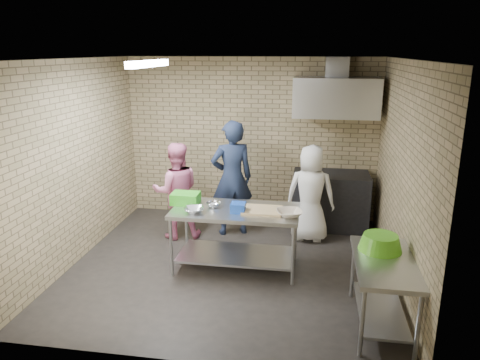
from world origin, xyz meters
name	(u,v)px	position (x,y,z in m)	size (l,w,h in m)	color
floor	(230,265)	(0.00, 0.00, 0.00)	(4.20, 4.20, 0.00)	black
ceiling	(229,59)	(0.00, 0.00, 2.70)	(4.20, 4.20, 0.00)	black
back_wall	(251,139)	(0.00, 2.00, 1.35)	(4.20, 0.06, 2.70)	tan
front_wall	(188,228)	(0.00, -2.00, 1.35)	(4.20, 0.06, 2.70)	tan
left_wall	(76,163)	(-2.10, 0.00, 1.35)	(0.06, 4.00, 2.70)	tan
right_wall	(402,176)	(2.10, 0.00, 1.35)	(0.06, 4.00, 2.70)	tan
prep_table	(236,238)	(0.08, -0.02, 0.41)	(1.64, 0.82, 0.82)	#B7BBBE
side_counter	(382,293)	(1.80, -1.10, 0.38)	(0.60, 1.20, 0.75)	silver
stove	(330,200)	(1.35, 1.65, 0.45)	(1.20, 0.70, 0.90)	black
range_hood	(336,97)	(1.35, 1.70, 2.10)	(1.30, 0.60, 0.60)	silver
hood_duct	(337,67)	(1.35, 1.85, 2.55)	(0.35, 0.30, 0.30)	#A5A8AD
wall_shelf	(354,108)	(1.65, 1.89, 1.92)	(0.80, 0.20, 0.04)	#3F2B19
fluorescent_fixture	(149,64)	(-1.00, 0.00, 2.64)	(0.10, 1.25, 0.08)	white
green_crate	(186,198)	(-0.62, 0.10, 0.89)	(0.36, 0.27, 0.15)	green
blue_tub	(238,208)	(0.13, -0.12, 0.88)	(0.18, 0.18, 0.12)	#1642AA
cutting_board	(262,210)	(0.43, -0.04, 0.83)	(0.50, 0.38, 0.03)	tan
mixing_bowl_a	(194,210)	(-0.42, -0.22, 0.85)	(0.26, 0.26, 0.06)	#B0B2B7
mixing_bowl_b	(214,204)	(-0.22, 0.03, 0.85)	(0.20, 0.20, 0.06)	silver
ceramic_bowl	(289,213)	(0.78, -0.17, 0.86)	(0.31, 0.31, 0.08)	beige
green_basin	(380,242)	(1.78, -0.85, 0.83)	(0.46, 0.46, 0.17)	#59C626
bottle_red	(338,101)	(1.40, 1.89, 2.03)	(0.07, 0.07, 0.18)	#B22619
bottle_green	(364,102)	(1.80, 1.89, 2.02)	(0.06, 0.06, 0.15)	green
man_navy	(232,178)	(-0.18, 1.13, 0.90)	(0.66, 0.43, 1.80)	#161F37
woman_pink	(176,191)	(-0.98, 0.85, 0.74)	(0.72, 0.56, 1.48)	pink
woman_white	(311,193)	(1.03, 1.07, 0.74)	(0.72, 0.47, 1.47)	white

